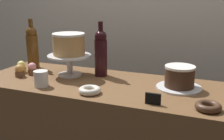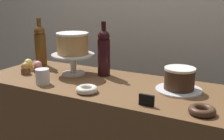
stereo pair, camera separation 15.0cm
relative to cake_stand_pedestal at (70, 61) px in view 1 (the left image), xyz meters
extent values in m
cube|color=silver|center=(0.30, 0.79, 0.30)|extent=(6.00, 0.05, 2.60)
cylinder|color=silver|center=(0.00, 0.00, -0.08)|extent=(0.14, 0.14, 0.01)
cylinder|color=silver|center=(0.00, 0.00, -0.02)|extent=(0.04, 0.04, 0.11)
cylinder|color=silver|center=(0.00, 0.00, 0.03)|extent=(0.26, 0.26, 0.01)
cylinder|color=tan|center=(0.00, 0.00, 0.10)|extent=(0.19, 0.19, 0.12)
cylinder|color=white|center=(0.00, 0.00, 0.16)|extent=(0.19, 0.19, 0.01)
cylinder|color=white|center=(0.65, 0.00, -0.08)|extent=(0.24, 0.24, 0.01)
cylinder|color=#3D2619|center=(0.65, 0.00, -0.03)|extent=(0.15, 0.15, 0.10)
cylinder|color=white|center=(0.65, 0.00, 0.03)|extent=(0.16, 0.16, 0.01)
cylinder|color=black|center=(0.17, 0.07, 0.02)|extent=(0.08, 0.08, 0.22)
sphere|color=black|center=(0.17, 0.07, 0.15)|extent=(0.07, 0.07, 0.07)
cylinder|color=black|center=(0.17, 0.07, 0.20)|extent=(0.03, 0.03, 0.08)
cylinder|color=#5B3814|center=(-0.32, 0.08, 0.02)|extent=(0.08, 0.08, 0.22)
sphere|color=#5B3814|center=(-0.32, 0.08, 0.15)|extent=(0.07, 0.07, 0.07)
cylinder|color=#5B3814|center=(-0.32, 0.08, 0.20)|extent=(0.03, 0.03, 0.08)
cylinder|color=brown|center=(-0.27, -0.13, -0.07)|extent=(0.06, 0.06, 0.03)
sphere|color=#CC9347|center=(-0.27, -0.13, -0.04)|extent=(0.05, 0.05, 0.05)
cylinder|color=brown|center=(-0.23, -0.07, -0.07)|extent=(0.06, 0.06, 0.03)
sphere|color=pink|center=(-0.23, -0.07, -0.04)|extent=(0.05, 0.05, 0.05)
cylinder|color=gold|center=(-0.32, -0.05, -0.07)|extent=(0.06, 0.06, 0.03)
sphere|color=#EFDB6B|center=(-0.32, -0.05, -0.04)|extent=(0.05, 0.05, 0.05)
torus|color=silver|center=(0.25, -0.24, -0.07)|extent=(0.11, 0.11, 0.03)
torus|color=#472D1E|center=(0.81, -0.24, -0.07)|extent=(0.11, 0.11, 0.03)
cube|color=black|center=(0.58, -0.26, -0.06)|extent=(0.07, 0.01, 0.05)
cylinder|color=white|center=(-0.04, -0.24, -0.05)|extent=(0.08, 0.08, 0.08)
camera|label=1|loc=(0.84, -1.40, 0.38)|focal=44.49mm
camera|label=2|loc=(0.98, -1.34, 0.38)|focal=44.49mm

